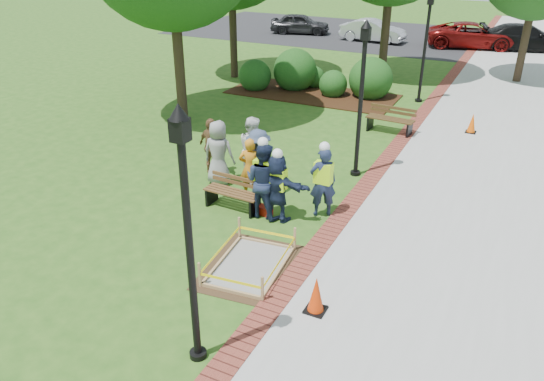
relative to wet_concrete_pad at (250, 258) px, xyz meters
The scene contains 31 objects.
ground 0.91m from the wet_concrete_pad, 153.64° to the left, with size 100.00×100.00×0.00m, color #285116.
sidewalk 11.21m from the wet_concrete_pad, 67.92° to the left, with size 6.00×60.00×0.02m, color #9E9E99.
brick_edging 10.44m from the wet_concrete_pad, 84.70° to the left, with size 0.50×60.00×0.03m, color maroon.
mulch_bed 12.96m from the wet_concrete_pad, 106.99° to the left, with size 7.00×3.00×0.05m, color #381E0F.
parking_lot 27.40m from the wet_concrete_pad, 91.64° to the left, with size 36.00×12.00×0.01m, color black.
wet_concrete_pad is the anchor object (origin of this frame).
bench_near 2.62m from the wet_concrete_pad, 127.81° to the left, with size 1.49×0.56×0.79m.
bench_far 9.25m from the wet_concrete_pad, 87.60° to the left, with size 1.64×0.66×0.87m.
cone_back 1.89m from the wet_concrete_pad, 22.08° to the right, with size 0.38×0.38×0.74m.
cone_far 10.85m from the wet_concrete_pad, 74.49° to the left, with size 0.35×0.35×0.68m.
toolbox 2.30m from the wet_concrete_pad, 110.32° to the left, with size 0.42×0.23×0.21m, color #9E190C.
lamp_near 3.47m from the wet_concrete_pad, 79.93° to the right, with size 0.28×0.28×4.26m.
lamp_mid 5.86m from the wet_concrete_pad, 85.08° to the left, with size 0.28×0.28×4.26m.
lamp_far 13.58m from the wet_concrete_pad, 88.02° to the left, with size 0.28×0.28×4.26m.
shrub_a 13.59m from the wet_concrete_pad, 117.71° to the left, with size 1.41×1.41×1.41m, color #123F14.
shrub_b 13.81m from the wet_concrete_pad, 110.50° to the left, with size 1.87×1.87×1.87m, color #123F14.
shrub_c 12.91m from the wet_concrete_pad, 103.13° to the left, with size 1.17×1.17×1.17m, color #123F14.
shrub_d 13.17m from the wet_concrete_pad, 96.53° to the left, with size 1.79×1.79×1.79m, color #123F14.
shrub_e 14.20m from the wet_concrete_pad, 107.23° to the left, with size 0.99×0.99×0.99m, color #123F14.
casual_person_a 4.23m from the wet_concrete_pad, 130.03° to the left, with size 0.61×0.44×1.77m.
casual_person_b 3.26m from the wet_concrete_pad, 118.31° to the left, with size 0.59×0.46×1.62m.
casual_person_c 4.23m from the wet_concrete_pad, 117.26° to the left, with size 0.69×0.69×1.85m.
casual_person_d 4.91m from the wet_concrete_pad, 131.18° to the left, with size 0.59×0.47×1.62m.
casual_person_e 3.47m from the wet_concrete_pad, 114.71° to the left, with size 0.67×0.62×1.77m.
hivis_worker_a 2.21m from the wet_concrete_pad, 100.62° to the left, with size 0.54×0.35×1.82m.
hivis_worker_b 2.89m from the wet_concrete_pad, 80.08° to the left, with size 0.66×0.59×1.89m.
hivis_worker_c 2.34m from the wet_concrete_pad, 110.12° to the left, with size 0.63×0.43×2.03m.
parked_car_a 27.55m from the wet_concrete_pad, 111.65° to the left, with size 4.41×1.92×1.44m, color #29282B.
parked_car_b 25.56m from the wet_concrete_pad, 101.33° to the left, with size 4.39×1.91×1.43m, color #BCBCC1.
parked_car_c 25.85m from the wet_concrete_pad, 88.27° to the left, with size 4.81×2.09×1.57m, color maroon.
parked_car_d 26.58m from the wet_concrete_pad, 82.22° to the left, with size 4.85×2.11×1.58m, color black.
Camera 1 is at (5.25, -8.33, 6.24)m, focal length 35.00 mm.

